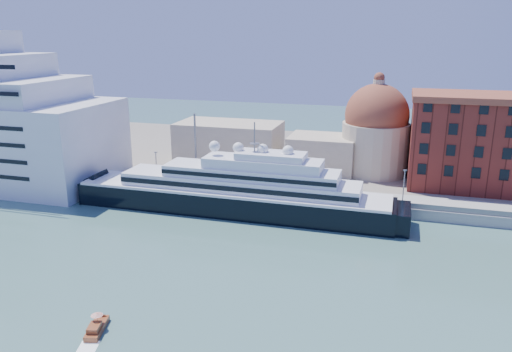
% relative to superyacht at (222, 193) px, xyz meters
% --- Properties ---
extents(ground, '(400.00, 400.00, 0.00)m').
position_rel_superyacht_xyz_m(ground, '(9.63, -23.00, -4.23)').
color(ground, '#3A6563').
rests_on(ground, ground).
extents(quay, '(180.00, 10.00, 2.50)m').
position_rel_superyacht_xyz_m(quay, '(9.63, 11.00, -2.98)').
color(quay, gray).
rests_on(quay, ground).
extents(land, '(260.00, 72.00, 2.00)m').
position_rel_superyacht_xyz_m(land, '(9.63, 52.00, -3.23)').
color(land, slate).
rests_on(land, ground).
extents(quay_fence, '(180.00, 0.10, 1.20)m').
position_rel_superyacht_xyz_m(quay_fence, '(9.63, 6.50, -1.13)').
color(quay_fence, slate).
rests_on(quay_fence, quay).
extents(superyacht, '(81.93, 11.36, 24.49)m').
position_rel_superyacht_xyz_m(superyacht, '(0.00, 0.00, 0.00)').
color(superyacht, black).
rests_on(superyacht, ground).
extents(service_barge, '(10.62, 4.23, 2.34)m').
position_rel_superyacht_xyz_m(service_barge, '(-36.55, -0.06, -3.55)').
color(service_barge, white).
rests_on(service_barge, ground).
extents(water_taxi, '(3.30, 5.91, 2.67)m').
position_rel_superyacht_xyz_m(water_taxi, '(0.04, -50.17, -3.59)').
color(water_taxi, brown).
rests_on(water_taxi, ground).
extents(warehouse, '(43.00, 19.00, 23.25)m').
position_rel_superyacht_xyz_m(warehouse, '(61.63, 29.00, 9.56)').
color(warehouse, maroon).
rests_on(warehouse, land).
extents(church, '(66.00, 18.00, 25.50)m').
position_rel_superyacht_xyz_m(church, '(16.02, 34.72, 6.68)').
color(church, beige).
rests_on(church, land).
extents(lamp_posts, '(120.80, 2.40, 18.00)m').
position_rel_superyacht_xyz_m(lamp_posts, '(-3.03, 9.27, 5.61)').
color(lamp_posts, slate).
rests_on(lamp_posts, quay).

